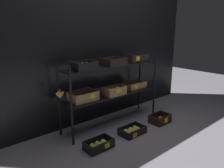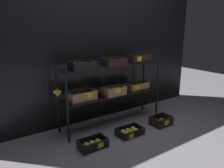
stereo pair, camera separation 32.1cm
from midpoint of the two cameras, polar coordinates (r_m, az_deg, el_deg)
The scene contains 6 objects.
ground_plane at distance 3.42m, azimuth -2.73°, elevation -10.30°, with size 10.00×10.00×0.00m, color slate.
storefront_wall at distance 3.42m, azimuth -6.74°, elevation 7.83°, with size 3.98×0.12×2.08m, color black.
display_rack at distance 3.17m, azimuth -3.10°, elevation 0.98°, with size 1.70×0.37×1.04m.
crate_ground_apple_green at distance 2.76m, azimuth -6.94°, elevation -15.79°, with size 0.35×0.21×0.11m.
crate_ground_apple_gold at distance 3.08m, azimuth 2.33°, elevation -12.35°, with size 0.36×0.23×0.10m.
crate_ground_apple_red at distance 3.47m, azimuth 9.95°, elevation -9.24°, with size 0.31×0.23×0.13m.
Camera 1 is at (-2.01, -2.37, 1.44)m, focal length 34.60 mm.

